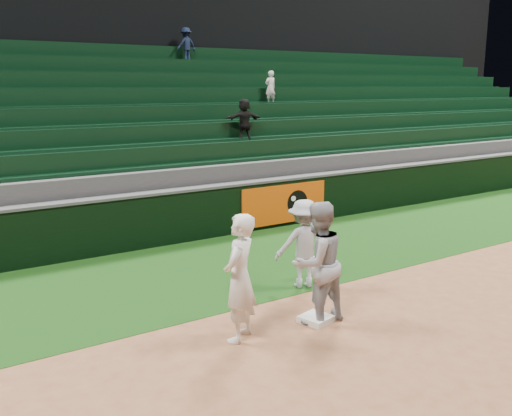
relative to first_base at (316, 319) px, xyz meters
The scene contains 9 objects.
ground 0.28m from the first_base, 40.80° to the left, with size 70.00×70.00×0.00m, color brown.
foul_grass 3.18m from the first_base, 86.31° to the left, with size 36.00×4.20×0.01m, color black.
upper_deck 18.61m from the first_base, 89.33° to the left, with size 40.00×12.00×12.00m, color black.
first_base is the anchor object (origin of this frame).
first_baseman 1.58m from the first_base, behind, with size 0.68×0.44×1.86m, color white.
baserunner 0.90m from the first_base, 34.26° to the left, with size 0.92×0.72×1.90m, color #9799A1.
base_coach 1.75m from the first_base, 59.06° to the left, with size 1.04×0.60×1.61m, color #A3A6B0.
field_wall 5.41m from the first_base, 87.54° to the left, with size 36.00×0.45×1.25m.
stadium_seating 9.30m from the first_base, 88.72° to the left, with size 36.00×5.95×5.45m.
Camera 1 is at (-5.55, -6.56, 3.60)m, focal length 40.00 mm.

